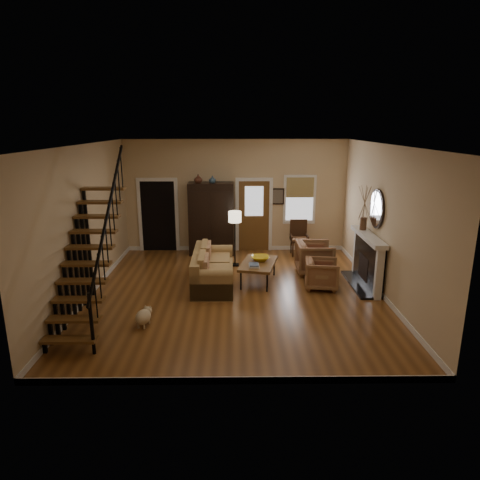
{
  "coord_description": "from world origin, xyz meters",
  "views": [
    {
      "loc": [
        -0.01,
        -9.02,
        3.71
      ],
      "look_at": [
        0.1,
        0.4,
        1.15
      ],
      "focal_mm": 32.0,
      "sensor_mm": 36.0,
      "label": 1
    }
  ],
  "objects_px": {
    "sofa": "(213,268)",
    "coffee_table": "(258,272)",
    "armchair_right": "(315,258)",
    "armoire": "(211,219)",
    "side_chair": "(299,238)",
    "armchair_left": "(322,274)",
    "floor_lamp": "(235,239)"
  },
  "relations": [
    {
      "from": "armchair_left",
      "to": "floor_lamp",
      "type": "relative_size",
      "value": 0.51
    },
    {
      "from": "armchair_left",
      "to": "side_chair",
      "type": "relative_size",
      "value": 0.74
    },
    {
      "from": "armchair_left",
      "to": "coffee_table",
      "type": "bearing_deg",
      "value": 82.61
    },
    {
      "from": "side_chair",
      "to": "coffee_table",
      "type": "bearing_deg",
      "value": -120.43
    },
    {
      "from": "armchair_right",
      "to": "sofa",
      "type": "bearing_deg",
      "value": 107.01
    },
    {
      "from": "sofa",
      "to": "armchair_right",
      "type": "xyz_separation_m",
      "value": [
        2.55,
        0.77,
        0.01
      ]
    },
    {
      "from": "floor_lamp",
      "to": "side_chair",
      "type": "bearing_deg",
      "value": 26.78
    },
    {
      "from": "armoire",
      "to": "sofa",
      "type": "distance_m",
      "value": 2.64
    },
    {
      "from": "coffee_table",
      "to": "floor_lamp",
      "type": "bearing_deg",
      "value": 113.87
    },
    {
      "from": "coffee_table",
      "to": "armchair_left",
      "type": "relative_size",
      "value": 1.74
    },
    {
      "from": "coffee_table",
      "to": "armchair_right",
      "type": "relative_size",
      "value": 1.45
    },
    {
      "from": "armoire",
      "to": "armchair_left",
      "type": "xyz_separation_m",
      "value": [
        2.7,
        -2.82,
        -0.71
      ]
    },
    {
      "from": "armchair_left",
      "to": "armchair_right",
      "type": "distance_m",
      "value": 1.04
    },
    {
      "from": "armoire",
      "to": "side_chair",
      "type": "relative_size",
      "value": 2.06
    },
    {
      "from": "side_chair",
      "to": "armchair_right",
      "type": "bearing_deg",
      "value": -83.94
    },
    {
      "from": "sofa",
      "to": "coffee_table",
      "type": "height_order",
      "value": "sofa"
    },
    {
      "from": "armoire",
      "to": "sofa",
      "type": "relative_size",
      "value": 0.98
    },
    {
      "from": "armoire",
      "to": "floor_lamp",
      "type": "height_order",
      "value": "armoire"
    },
    {
      "from": "coffee_table",
      "to": "armchair_right",
      "type": "height_order",
      "value": "armchair_right"
    },
    {
      "from": "armchair_right",
      "to": "side_chair",
      "type": "xyz_separation_m",
      "value": [
        -0.17,
        1.58,
        0.1
      ]
    },
    {
      "from": "armoire",
      "to": "sofa",
      "type": "xyz_separation_m",
      "value": [
        0.17,
        -2.55,
        -0.65
      ]
    },
    {
      "from": "armchair_left",
      "to": "armoire",
      "type": "bearing_deg",
      "value": 51.71
    },
    {
      "from": "floor_lamp",
      "to": "armchair_right",
      "type": "bearing_deg",
      "value": -17.49
    },
    {
      "from": "coffee_table",
      "to": "armchair_left",
      "type": "xyz_separation_m",
      "value": [
        1.46,
        -0.4,
        0.09
      ]
    },
    {
      "from": "coffee_table",
      "to": "side_chair",
      "type": "xyz_separation_m",
      "value": [
        1.3,
        2.22,
        0.26
      ]
    },
    {
      "from": "armoire",
      "to": "side_chair",
      "type": "height_order",
      "value": "armoire"
    },
    {
      "from": "coffee_table",
      "to": "side_chair",
      "type": "height_order",
      "value": "side_chair"
    },
    {
      "from": "armchair_left",
      "to": "floor_lamp",
      "type": "distance_m",
      "value": 2.66
    },
    {
      "from": "sofa",
      "to": "coffee_table",
      "type": "xyz_separation_m",
      "value": [
        1.08,
        0.13,
        -0.15
      ]
    },
    {
      "from": "armoire",
      "to": "armchair_left",
      "type": "relative_size",
      "value": 2.79
    },
    {
      "from": "armchair_right",
      "to": "armchair_left",
      "type": "bearing_deg",
      "value": 179.46
    },
    {
      "from": "floor_lamp",
      "to": "side_chair",
      "type": "xyz_separation_m",
      "value": [
        1.87,
        0.94,
        -0.24
      ]
    }
  ]
}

